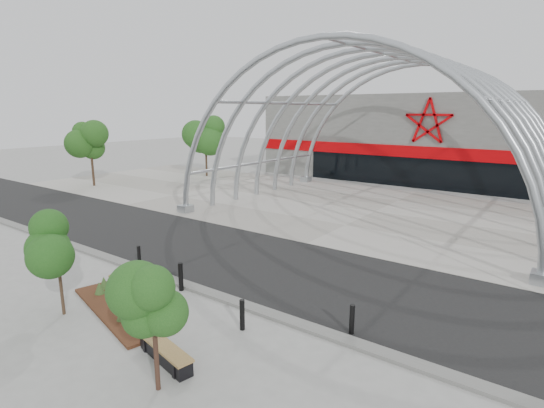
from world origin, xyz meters
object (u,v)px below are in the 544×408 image
object	(u,v)px
bench_0	(135,282)
bollard_2	(158,300)
street_tree_0	(57,248)
bench_1	(165,354)
street_tree_1	(152,293)

from	to	relation	value
bench_0	bollard_2	size ratio (longest dim) A/B	1.88
street_tree_0	bench_1	xyz separation A→B (m)	(4.84, 0.21, -2.08)
street_tree_0	street_tree_1	world-z (taller)	street_tree_1
street_tree_1	bench_1	bearing A→B (deg)	131.66
street_tree_1	bench_0	xyz separation A→B (m)	(-5.58, 3.42, -2.28)
street_tree_0	bench_1	bearing A→B (deg)	2.51
bench_0	bollard_2	xyz separation A→B (m)	(2.56, -0.94, 0.34)
street_tree_1	street_tree_0	bearing A→B (deg)	173.25
bench_0	bench_1	size ratio (longest dim) A/B	0.91
street_tree_0	bollard_2	world-z (taller)	street_tree_0
bench_0	bollard_2	bearing A→B (deg)	-20.24
bollard_2	bench_0	bearing A→B (deg)	159.76
street_tree_0	bollard_2	bearing A→B (deg)	34.84
street_tree_1	bench_0	world-z (taller)	street_tree_1
street_tree_0	street_tree_1	xyz separation A→B (m)	(5.62, -0.67, 0.19)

